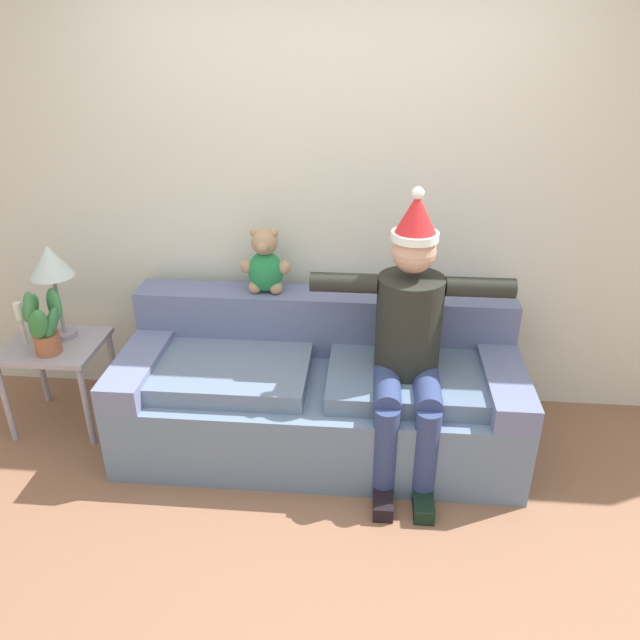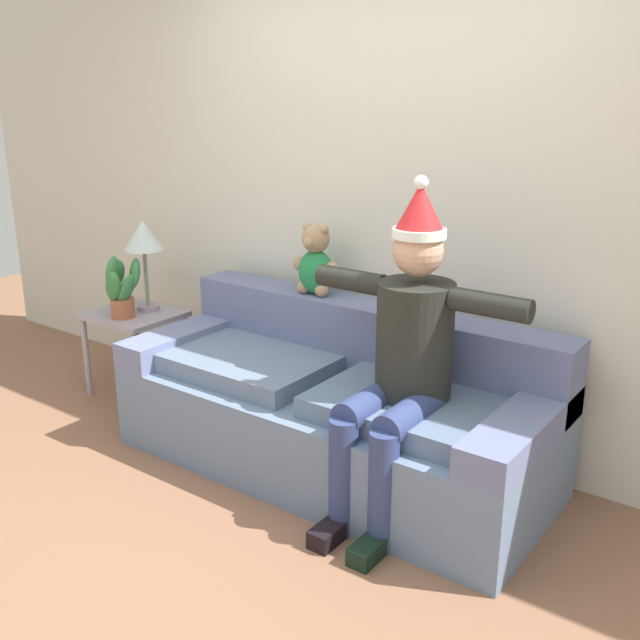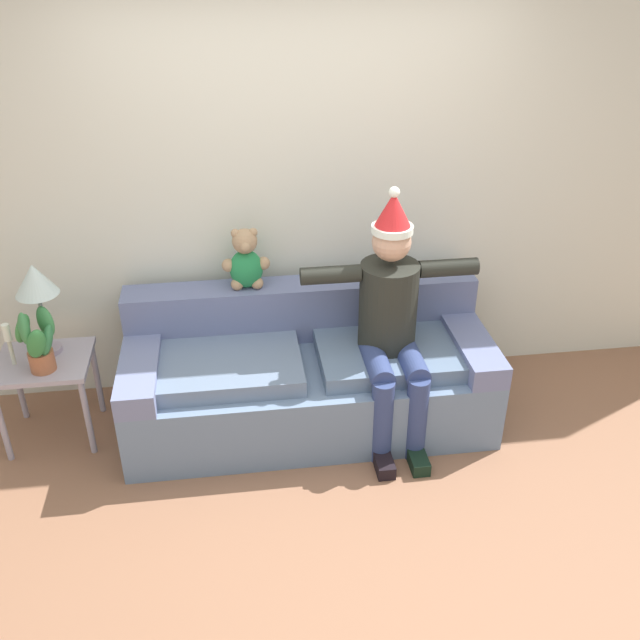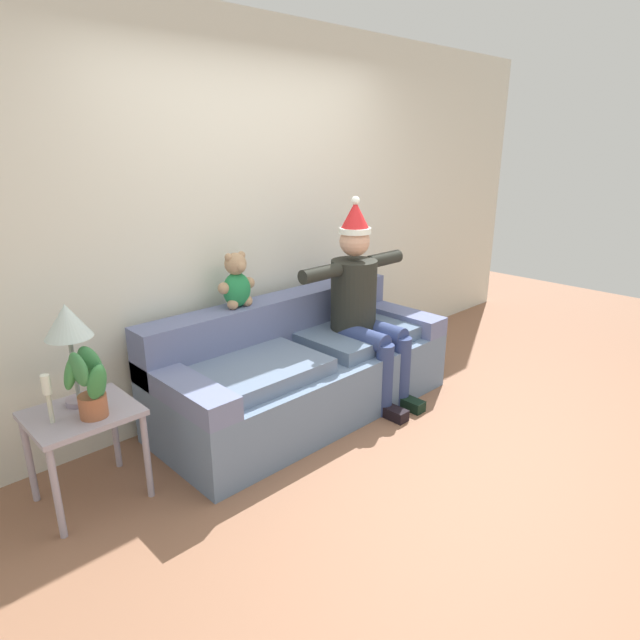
{
  "view_description": "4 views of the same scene",
  "coord_description": "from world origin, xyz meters",
  "px_view_note": "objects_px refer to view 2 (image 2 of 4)",
  "views": [
    {
      "loc": [
        0.25,
        -1.92,
        2.25
      ],
      "look_at": [
        0.01,
        0.96,
        0.79
      ],
      "focal_mm": 34.76,
      "sensor_mm": 36.0,
      "label": 1
    },
    {
      "loc": [
        1.93,
        -1.74,
        1.85
      ],
      "look_at": [
        0.02,
        0.85,
        0.83
      ],
      "focal_mm": 41.03,
      "sensor_mm": 36.0,
      "label": 2
    },
    {
      "loc": [
        -0.42,
        -2.55,
        2.76
      ],
      "look_at": [
        0.07,
        0.94,
        0.73
      ],
      "focal_mm": 39.63,
      "sensor_mm": 36.0,
      "label": 3
    },
    {
      "loc": [
        -2.39,
        -1.65,
        1.88
      ],
      "look_at": [
        -0.02,
        0.8,
        0.74
      ],
      "focal_mm": 30.32,
      "sensor_mm": 36.0,
      "label": 4
    }
  ],
  "objects_px": {
    "person_seated": "(404,352)",
    "table_lamp": "(143,240)",
    "couch": "(336,408)",
    "candle_tall": "(113,283)",
    "teddy_bear": "(316,263)",
    "side_table": "(135,326)",
    "potted_plant": "(121,287)"
  },
  "relations": [
    {
      "from": "potted_plant",
      "to": "candle_tall",
      "type": "height_order",
      "value": "potted_plant"
    },
    {
      "from": "side_table",
      "to": "potted_plant",
      "type": "height_order",
      "value": "potted_plant"
    },
    {
      "from": "side_table",
      "to": "person_seated",
      "type": "bearing_deg",
      "value": -5.19
    },
    {
      "from": "teddy_bear",
      "to": "side_table",
      "type": "height_order",
      "value": "teddy_bear"
    },
    {
      "from": "couch",
      "to": "table_lamp",
      "type": "xyz_separation_m",
      "value": [
        -1.51,
        0.11,
        0.66
      ]
    },
    {
      "from": "couch",
      "to": "candle_tall",
      "type": "bearing_deg",
      "value": 179.98
    },
    {
      "from": "candle_tall",
      "to": "table_lamp",
      "type": "bearing_deg",
      "value": 32.44
    },
    {
      "from": "side_table",
      "to": "couch",
      "type": "bearing_deg",
      "value": -0.77
    },
    {
      "from": "person_seated",
      "to": "couch",
      "type": "bearing_deg",
      "value": 160.92
    },
    {
      "from": "teddy_bear",
      "to": "table_lamp",
      "type": "xyz_separation_m",
      "value": [
        -1.17,
        -0.16,
        0.01
      ]
    },
    {
      "from": "potted_plant",
      "to": "side_table",
      "type": "bearing_deg",
      "value": 105.28
    },
    {
      "from": "potted_plant",
      "to": "candle_tall",
      "type": "relative_size",
      "value": 1.48
    },
    {
      "from": "couch",
      "to": "side_table",
      "type": "bearing_deg",
      "value": 179.23
    },
    {
      "from": "candle_tall",
      "to": "side_table",
      "type": "bearing_deg",
      "value": 7.64
    },
    {
      "from": "potted_plant",
      "to": "candle_tall",
      "type": "distance_m",
      "value": 0.19
    },
    {
      "from": "couch",
      "to": "side_table",
      "type": "height_order",
      "value": "couch"
    },
    {
      "from": "person_seated",
      "to": "table_lamp",
      "type": "relative_size",
      "value": 2.7
    },
    {
      "from": "couch",
      "to": "person_seated",
      "type": "distance_m",
      "value": 0.66
    },
    {
      "from": "teddy_bear",
      "to": "potted_plant",
      "type": "distance_m",
      "value": 1.25
    },
    {
      "from": "person_seated",
      "to": "candle_tall",
      "type": "height_order",
      "value": "person_seated"
    },
    {
      "from": "person_seated",
      "to": "potted_plant",
      "type": "bearing_deg",
      "value": 177.59
    },
    {
      "from": "table_lamp",
      "to": "potted_plant",
      "type": "xyz_separation_m",
      "value": [
        -0.0,
        -0.19,
        -0.26
      ]
    },
    {
      "from": "teddy_bear",
      "to": "side_table",
      "type": "distance_m",
      "value": 1.33
    },
    {
      "from": "couch",
      "to": "table_lamp",
      "type": "height_order",
      "value": "table_lamp"
    },
    {
      "from": "couch",
      "to": "person_seated",
      "type": "bearing_deg",
      "value": -19.08
    },
    {
      "from": "couch",
      "to": "person_seated",
      "type": "height_order",
      "value": "person_seated"
    },
    {
      "from": "couch",
      "to": "side_table",
      "type": "relative_size",
      "value": 4.07
    },
    {
      "from": "person_seated",
      "to": "potted_plant",
      "type": "relative_size",
      "value": 3.94
    },
    {
      "from": "side_table",
      "to": "candle_tall",
      "type": "distance_m",
      "value": 0.29
    },
    {
      "from": "person_seated",
      "to": "table_lamp",
      "type": "xyz_separation_m",
      "value": [
        -1.97,
        0.27,
        0.21
      ]
    },
    {
      "from": "teddy_bear",
      "to": "couch",
      "type": "bearing_deg",
      "value": -39.79
    },
    {
      "from": "side_table",
      "to": "potted_plant",
      "type": "relative_size",
      "value": 1.4
    }
  ]
}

